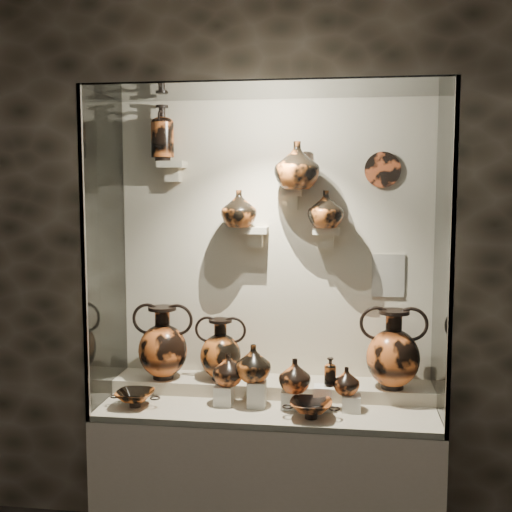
{
  "coord_description": "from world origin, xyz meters",
  "views": [
    {
      "loc": [
        0.37,
        -0.97,
        1.93
      ],
      "look_at": [
        -0.07,
        2.24,
        1.58
      ],
      "focal_mm": 45.0,
      "sensor_mm": 36.0,
      "label": 1
    }
  ],
  "objects_px": {
    "ovoid_vase_b": "(297,165)",
    "jug_c": "(295,375)",
    "jug_e": "(346,381)",
    "lekythos_tall": "(162,130)",
    "amphora_right": "(393,349)",
    "lekythos_small": "(330,370)",
    "amphora_mid": "(221,349)",
    "kylix_right": "(311,407)",
    "amphora_left": "(163,342)",
    "jug_b": "(253,363)",
    "ovoid_vase_c": "(326,209)",
    "jug_a": "(228,369)",
    "kylix_left": "(135,397)",
    "ovoid_vase_a": "(239,209)"
  },
  "relations": [
    {
      "from": "ovoid_vase_b",
      "to": "jug_c",
      "type": "bearing_deg",
      "value": -102.67
    },
    {
      "from": "jug_e",
      "to": "lekythos_tall",
      "type": "xyz_separation_m",
      "value": [
        -0.99,
        0.26,
        1.26
      ]
    },
    {
      "from": "amphora_right",
      "to": "lekythos_small",
      "type": "bearing_deg",
      "value": -131.1
    },
    {
      "from": "amphora_mid",
      "to": "kylix_right",
      "type": "distance_m",
      "value": 0.63
    },
    {
      "from": "amphora_left",
      "to": "ovoid_vase_b",
      "type": "distance_m",
      "value": 1.18
    },
    {
      "from": "jug_b",
      "to": "amphora_mid",
      "type": "bearing_deg",
      "value": 130.06
    },
    {
      "from": "jug_e",
      "to": "lekythos_tall",
      "type": "bearing_deg",
      "value": 172.9
    },
    {
      "from": "amphora_left",
      "to": "ovoid_vase_c",
      "type": "xyz_separation_m",
      "value": [
        0.86,
        0.07,
        0.72
      ]
    },
    {
      "from": "jug_a",
      "to": "ovoid_vase_b",
      "type": "xyz_separation_m",
      "value": [
        0.33,
        0.21,
        1.03
      ]
    },
    {
      "from": "amphora_right",
      "to": "kylix_left",
      "type": "height_order",
      "value": "amphora_right"
    },
    {
      "from": "jug_e",
      "to": "ovoid_vase_b",
      "type": "height_order",
      "value": "ovoid_vase_b"
    },
    {
      "from": "lekythos_small",
      "to": "lekythos_tall",
      "type": "distance_m",
      "value": 1.53
    },
    {
      "from": "jug_b",
      "to": "ovoid_vase_c",
      "type": "height_order",
      "value": "ovoid_vase_c"
    },
    {
      "from": "lekythos_small",
      "to": "kylix_right",
      "type": "distance_m",
      "value": 0.22
    },
    {
      "from": "jug_a",
      "to": "jug_b",
      "type": "distance_m",
      "value": 0.14
    },
    {
      "from": "amphora_mid",
      "to": "amphora_right",
      "type": "height_order",
      "value": "amphora_right"
    },
    {
      "from": "amphora_left",
      "to": "ovoid_vase_b",
      "type": "height_order",
      "value": "ovoid_vase_b"
    },
    {
      "from": "jug_a",
      "to": "jug_b",
      "type": "xyz_separation_m",
      "value": [
        0.13,
        -0.01,
        0.04
      ]
    },
    {
      "from": "jug_c",
      "to": "ovoid_vase_c",
      "type": "bearing_deg",
      "value": 43.33
    },
    {
      "from": "amphora_left",
      "to": "amphora_right",
      "type": "distance_m",
      "value": 1.22
    },
    {
      "from": "amphora_mid",
      "to": "ovoid_vase_c",
      "type": "relative_size",
      "value": 1.7
    },
    {
      "from": "jug_b",
      "to": "ovoid_vase_b",
      "type": "bearing_deg",
      "value": 42.31
    },
    {
      "from": "jug_a",
      "to": "jug_e",
      "type": "distance_m",
      "value": 0.59
    },
    {
      "from": "amphora_left",
      "to": "jug_c",
      "type": "xyz_separation_m",
      "value": [
        0.73,
        -0.2,
        -0.09
      ]
    },
    {
      "from": "jug_c",
      "to": "kylix_right",
      "type": "xyz_separation_m",
      "value": [
        0.09,
        -0.11,
        -0.12
      ]
    },
    {
      "from": "jug_a",
      "to": "amphora_mid",
      "type": "bearing_deg",
      "value": 101.24
    },
    {
      "from": "kylix_right",
      "to": "ovoid_vase_c",
      "type": "bearing_deg",
      "value": 92.65
    },
    {
      "from": "amphora_left",
      "to": "amphora_right",
      "type": "relative_size",
      "value": 0.96
    },
    {
      "from": "amphora_left",
      "to": "jug_c",
      "type": "distance_m",
      "value": 0.76
    },
    {
      "from": "amphora_mid",
      "to": "jug_e",
      "type": "distance_m",
      "value": 0.7
    },
    {
      "from": "kylix_left",
      "to": "ovoid_vase_a",
      "type": "distance_m",
      "value": 1.1
    },
    {
      "from": "amphora_left",
      "to": "jug_a",
      "type": "distance_m",
      "value": 0.43
    },
    {
      "from": "ovoid_vase_b",
      "to": "jug_a",
      "type": "bearing_deg",
      "value": -163.41
    },
    {
      "from": "lekythos_tall",
      "to": "ovoid_vase_b",
      "type": "distance_m",
      "value": 0.75
    },
    {
      "from": "jug_a",
      "to": "kylix_right",
      "type": "distance_m",
      "value": 0.47
    },
    {
      "from": "amphora_right",
      "to": "jug_b",
      "type": "bearing_deg",
      "value": -145.37
    },
    {
      "from": "kylix_right",
      "to": "ovoid_vase_a",
      "type": "xyz_separation_m",
      "value": [
        -0.41,
        0.37,
        0.93
      ]
    },
    {
      "from": "kylix_left",
      "to": "lekythos_tall",
      "type": "xyz_separation_m",
      "value": [
        0.06,
        0.36,
        1.36
      ]
    },
    {
      "from": "jug_c",
      "to": "jug_b",
      "type": "bearing_deg",
      "value": 155.05
    },
    {
      "from": "amphora_mid",
      "to": "kylix_left",
      "type": "xyz_separation_m",
      "value": [
        -0.38,
        -0.29,
        -0.19
      ]
    },
    {
      "from": "amphora_right",
      "to": "lekythos_small",
      "type": "distance_m",
      "value": 0.37
    },
    {
      "from": "ovoid_vase_a",
      "to": "ovoid_vase_c",
      "type": "height_order",
      "value": "ovoid_vase_a"
    },
    {
      "from": "amphora_right",
      "to": "kylix_right",
      "type": "bearing_deg",
      "value": -121.95
    },
    {
      "from": "ovoid_vase_c",
      "to": "jug_a",
      "type": "bearing_deg",
      "value": -175.96
    },
    {
      "from": "jug_a",
      "to": "kylix_right",
      "type": "relative_size",
      "value": 0.62
    },
    {
      "from": "jug_a",
      "to": "lekythos_tall",
      "type": "distance_m",
      "value": 1.31
    },
    {
      "from": "kylix_left",
      "to": "lekythos_tall",
      "type": "distance_m",
      "value": 1.4
    },
    {
      "from": "ovoid_vase_b",
      "to": "amphora_left",
      "type": "bearing_deg",
      "value": 167.39
    },
    {
      "from": "amphora_mid",
      "to": "jug_b",
      "type": "bearing_deg",
      "value": -26.66
    },
    {
      "from": "amphora_right",
      "to": "lekythos_tall",
      "type": "height_order",
      "value": "lekythos_tall"
    }
  ]
}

